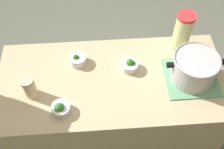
# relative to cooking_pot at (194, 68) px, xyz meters

# --- Properties ---
(ground_plane) EXTENTS (8.00, 8.00, 0.00)m
(ground_plane) POSITION_rel_cooking_pot_xyz_m (0.48, -0.02, -1.01)
(ground_plane) COLOR #64695A
(counter_slab) EXTENTS (1.40, 0.65, 0.91)m
(counter_slab) POSITION_rel_cooking_pot_xyz_m (0.48, -0.02, -0.55)
(counter_slab) COLOR tan
(counter_slab) RESTS_ON ground_plane
(dish_cloth) EXTENTS (0.31, 0.31, 0.01)m
(dish_cloth) POSITION_rel_cooking_pot_xyz_m (0.00, -0.00, -0.09)
(dish_cloth) COLOR #68A678
(dish_cloth) RESTS_ON counter_slab
(cooking_pot) EXTENTS (0.34, 0.27, 0.17)m
(cooking_pot) POSITION_rel_cooking_pot_xyz_m (0.00, 0.00, 0.00)
(cooking_pot) COLOR #B7B7BC
(cooking_pot) RESTS_ON dish_cloth
(lemonade_pitcher) EXTENTS (0.11, 0.11, 0.27)m
(lemonade_pitcher) POSITION_rel_cooking_pot_xyz_m (0.02, -0.26, 0.04)
(lemonade_pitcher) COLOR beige
(lemonade_pitcher) RESTS_ON counter_slab
(mason_jar) EXTENTS (0.08, 0.08, 0.14)m
(mason_jar) POSITION_rel_cooking_pot_xyz_m (0.95, 0.05, -0.02)
(mason_jar) COLOR beige
(mason_jar) RESTS_ON counter_slab
(broccoli_bowl_front) EXTENTS (0.11, 0.11, 0.07)m
(broccoli_bowl_front) POSITION_rel_cooking_pot_xyz_m (0.68, -0.17, -0.07)
(broccoli_bowl_front) COLOR silver
(broccoli_bowl_front) RESTS_ON counter_slab
(broccoli_bowl_center) EXTENTS (0.11, 0.11, 0.08)m
(broccoli_bowl_center) POSITION_rel_cooking_pot_xyz_m (0.36, -0.10, -0.06)
(broccoli_bowl_center) COLOR silver
(broccoli_bowl_center) RESTS_ON counter_slab
(broccoli_bowl_back) EXTENTS (0.11, 0.11, 0.08)m
(broccoli_bowl_back) POSITION_rel_cooking_pot_xyz_m (0.78, 0.18, -0.06)
(broccoli_bowl_back) COLOR silver
(broccoli_bowl_back) RESTS_ON counter_slab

